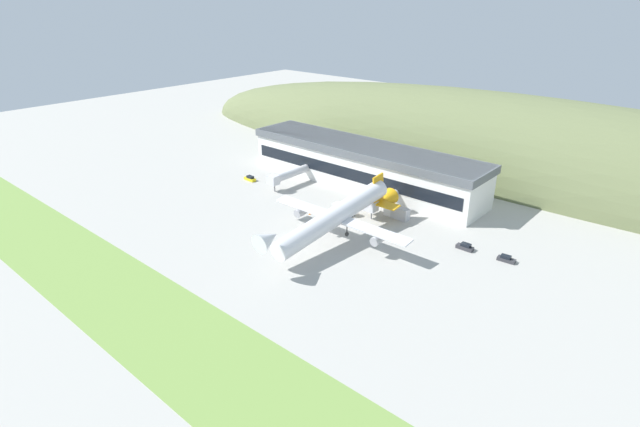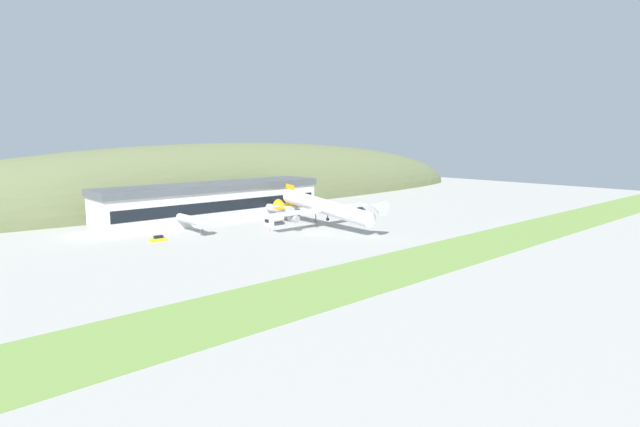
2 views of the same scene
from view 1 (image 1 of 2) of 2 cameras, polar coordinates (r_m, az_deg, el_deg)
name	(u,v)px [view 1 (image 1 of 2)]	position (r m, az deg, el deg)	size (l,w,h in m)	color
ground_plane	(290,239)	(128.52, -3.42, -2.90)	(441.50, 441.50, 0.00)	#ADAAA3
grass_strip_foreground	(141,311)	(106.88, -19.76, -10.45)	(397.35, 21.21, 0.08)	#759947
hill_backdrop	(527,177)	(186.19, 22.56, 3.91)	(325.01, 52.63, 54.37)	#667047
terminal_building	(363,162)	(162.95, 4.97, 5.84)	(83.03, 17.90, 13.47)	white
jetway_0	(287,175)	(162.05, -3.81, 4.42)	(3.38, 16.96, 5.43)	silver
jetway_1	(380,201)	(142.04, 6.92, 1.42)	(3.38, 13.85, 5.43)	silver
cargo_airplane	(336,216)	(124.44, 1.89, -0.33)	(41.44, 51.34, 11.39)	silver
service_car_0	(250,179)	(169.91, -8.00, 3.98)	(4.58, 1.83, 1.66)	gold
service_car_1	(506,259)	(125.54, 20.51, -4.88)	(4.25, 1.97, 1.50)	#333338
service_car_2	(465,247)	(127.92, 16.25, -3.68)	(4.26, 1.65, 1.68)	#333338
fuel_truck	(397,213)	(141.15, 8.82, 0.10)	(7.77, 2.59, 3.39)	silver
box_truck	(344,209)	(142.25, 2.72, 0.55)	(6.71, 2.56, 3.30)	silver
traffic_cone_0	(310,213)	(142.20, -1.19, 0.00)	(0.52, 0.52, 0.58)	orange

